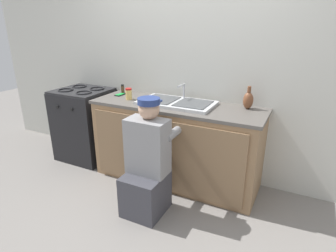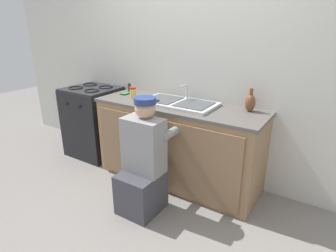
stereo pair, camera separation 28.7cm
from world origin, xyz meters
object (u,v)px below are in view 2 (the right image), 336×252
at_px(plumber_person, 143,166).
at_px(spice_bottle_pepper, 129,88).
at_px(sink_double_basin, 178,103).
at_px(condiment_jar, 133,93).
at_px(cell_phone, 126,93).
at_px(vase_decorative, 250,102).
at_px(stove_range, 94,121).

relative_size(plumber_person, spice_bottle_pepper, 10.52).
bearing_deg(sink_double_basin, condiment_jar, -173.58).
bearing_deg(cell_phone, sink_double_basin, -4.20).
bearing_deg(plumber_person, cell_phone, 138.18).
bearing_deg(vase_decorative, spice_bottle_pepper, -179.92).
relative_size(stove_range, spice_bottle_pepper, 8.93).
relative_size(sink_double_basin, plumber_person, 0.72).
bearing_deg(spice_bottle_pepper, sink_double_basin, -11.59).
xyz_separation_m(plumber_person, vase_decorative, (0.71, 0.80, 0.53)).
xyz_separation_m(stove_range, vase_decorative, (2.03, 0.17, 0.53)).
distance_m(sink_double_basin, cell_phone, 0.78).
bearing_deg(plumber_person, condiment_jar, 134.52).
height_order(condiment_jar, cell_phone, condiment_jar).
distance_m(condiment_jar, cell_phone, 0.25).
height_order(plumber_person, condiment_jar, plumber_person).
bearing_deg(spice_bottle_pepper, stove_range, -161.75).
distance_m(plumber_person, vase_decorative, 1.20).
distance_m(plumber_person, condiment_jar, 0.95).
xyz_separation_m(plumber_person, spice_bottle_pepper, (-0.81, 0.80, 0.49)).
xyz_separation_m(condiment_jar, spice_bottle_pepper, (-0.25, 0.23, -0.01)).
xyz_separation_m(spice_bottle_pepper, cell_phone, (0.04, -0.11, -0.04)).
distance_m(sink_double_basin, vase_decorative, 0.73).
xyz_separation_m(stove_range, condiment_jar, (0.76, -0.06, 0.50)).
distance_m(stove_range, plumber_person, 1.46).
relative_size(sink_double_basin, cell_phone, 5.71).
bearing_deg(cell_phone, plumber_person, -41.82).
bearing_deg(sink_double_basin, cell_phone, 175.80).
bearing_deg(stove_range, sink_double_basin, 0.09).
height_order(stove_range, vase_decorative, vase_decorative).
bearing_deg(vase_decorative, plumber_person, -131.50).
relative_size(sink_double_basin, spice_bottle_pepper, 7.62).
xyz_separation_m(condiment_jar, vase_decorative, (1.27, 0.23, 0.03)).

